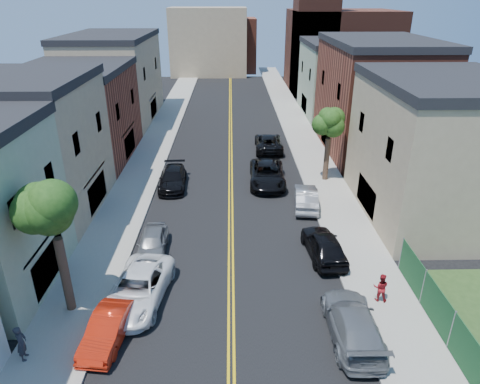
{
  "coord_description": "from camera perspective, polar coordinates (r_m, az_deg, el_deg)",
  "views": [
    {
      "loc": [
        0.08,
        -3.19,
        14.32
      ],
      "look_at": [
        0.65,
        23.5,
        2.0
      ],
      "focal_mm": 32.34,
      "sensor_mm": 36.0,
      "label": 1
    }
  ],
  "objects": [
    {
      "name": "black_car_right",
      "position": [
        26.14,
        11.01,
        -6.88
      ],
      "size": [
        2.32,
        4.87,
        1.61
      ],
      "primitive_type": "imported",
      "rotation": [
        0.0,
        0.0,
        3.23
      ],
      "color": "black",
      "rests_on": "ground"
    },
    {
      "name": "tree_right_far",
      "position": [
        35.17,
        11.89,
        10.15
      ],
      "size": [
        4.4,
        4.4,
        8.03
      ],
      "color": "#38291C",
      "rests_on": "sidewalk_right"
    },
    {
      "name": "silver_car_right",
      "position": [
        31.88,
        8.69,
        -0.73
      ],
      "size": [
        2.08,
        4.69,
        1.5
      ],
      "primitive_type": "imported",
      "rotation": [
        0.0,
        0.0,
        3.03
      ],
      "color": "#94959B",
      "rests_on": "ground"
    },
    {
      "name": "church",
      "position": [
        72.46,
        12.42,
        18.63
      ],
      "size": [
        16.2,
        14.2,
        22.6
      ],
      "color": "#4C2319",
      "rests_on": "ground"
    },
    {
      "name": "backdrop_center",
      "position": [
        89.68,
        -1.33,
        18.79
      ],
      "size": [
        10.0,
        8.0,
        10.0
      ],
      "primitive_type": "cube",
      "color": "brown",
      "rests_on": "ground"
    },
    {
      "name": "sidewalk_left",
      "position": [
        46.18,
        -11.17,
        6.32
      ],
      "size": [
        3.2,
        100.0,
        0.15
      ],
      "primitive_type": "cube",
      "color": "gray",
      "rests_on": "ground"
    },
    {
      "name": "backdrop_left",
      "position": [
        85.7,
        -4.16,
        19.13
      ],
      "size": [
        14.0,
        8.0,
        12.0
      ],
      "primitive_type": "cube",
      "color": "#998466",
      "rests_on": "ground"
    },
    {
      "name": "bldg_left_tan_far",
      "position": [
        55.85,
        -16.29,
        13.95
      ],
      "size": [
        9.0,
        16.0,
        9.5
      ],
      "primitive_type": "cube",
      "color": "#998466",
      "rests_on": "ground"
    },
    {
      "name": "white_pickup",
      "position": [
        22.9,
        -13.29,
        -12.24
      ],
      "size": [
        3.34,
        5.95,
        1.57
      ],
      "primitive_type": "imported",
      "rotation": [
        0.0,
        0.0,
        -0.13
      ],
      "color": "white",
      "rests_on": "ground"
    },
    {
      "name": "sidewalk_right",
      "position": [
        46.15,
        8.66,
        6.5
      ],
      "size": [
        3.2,
        100.0,
        0.15
      ],
      "primitive_type": "cube",
      "color": "gray",
      "rests_on": "ground"
    },
    {
      "name": "curb_right",
      "position": [
        45.88,
        6.49,
        6.52
      ],
      "size": [
        0.3,
        100.0,
        0.15
      ],
      "primitive_type": "cube",
      "color": "gray",
      "rests_on": "ground"
    },
    {
      "name": "bldg_left_brick",
      "position": [
        42.91,
        -20.61,
        9.28
      ],
      "size": [
        9.0,
        12.0,
        8.0
      ],
      "primitive_type": "cube",
      "color": "brown",
      "rests_on": "ground"
    },
    {
      "name": "pedestrian_left",
      "position": [
        21.26,
        -26.89,
        -17.34
      ],
      "size": [
        0.51,
        0.67,
        1.67
      ],
      "primitive_type": "imported",
      "rotation": [
        0.0,
        0.0,
        1.76
      ],
      "color": "#282930",
      "rests_on": "sidewalk_left"
    },
    {
      "name": "red_sedan",
      "position": [
        21.14,
        -16.95,
        -16.73
      ],
      "size": [
        1.95,
        4.28,
        1.36
      ],
      "primitive_type": "imported",
      "rotation": [
        0.0,
        0.0,
        -0.13
      ],
      "color": "red",
      "rests_on": "ground"
    },
    {
      "name": "black_car_left",
      "position": [
        35.21,
        -8.87,
        1.77
      ],
      "size": [
        2.26,
        5.15,
        1.47
      ],
      "primitive_type": "imported",
      "rotation": [
        0.0,
        0.0,
        0.04
      ],
      "color": "black",
      "rests_on": "ground"
    },
    {
      "name": "grey_car_left",
      "position": [
        26.55,
        -11.48,
        -6.61
      ],
      "size": [
        1.84,
        4.24,
        1.43
      ],
      "primitive_type": "imported",
      "rotation": [
        0.0,
        0.0,
        0.04
      ],
      "color": "slate",
      "rests_on": "ground"
    },
    {
      "name": "pedestrian_right",
      "position": [
        23.23,
        18.07,
        -11.88
      ],
      "size": [
        0.89,
        0.77,
        1.54
      ],
      "primitive_type": "imported",
      "rotation": [
        0.0,
        0.0,
        2.85
      ],
      "color": "maroon",
      "rests_on": "sidewalk_right"
    },
    {
      "name": "tree_left_mid",
      "position": [
        20.47,
        -23.99,
        0.31
      ],
      "size": [
        5.2,
        5.2,
        9.29
      ],
      "color": "#38291C",
      "rests_on": "sidewalk_left"
    },
    {
      "name": "curb_left",
      "position": [
        45.91,
        -9.01,
        6.38
      ],
      "size": [
        0.3,
        100.0,
        0.15
      ],
      "primitive_type": "cube",
      "color": "gray",
      "rests_on": "ground"
    },
    {
      "name": "bldg_left_tan_near",
      "position": [
        33.01,
        -26.5,
        4.81
      ],
      "size": [
        9.0,
        10.0,
        9.0
      ],
      "primitive_type": "cube",
      "color": "#998466",
      "rests_on": "ground"
    },
    {
      "name": "black_suv_lane",
      "position": [
        35.43,
        3.61,
        2.36
      ],
      "size": [
        3.02,
        6.17,
        1.69
      ],
      "primitive_type": "imported",
      "rotation": [
        0.0,
        0.0,
        -0.04
      ],
      "color": "black",
      "rests_on": "ground"
    },
    {
      "name": "bldg_right_brick",
      "position": [
        44.47,
        17.42,
        11.56
      ],
      "size": [
        9.0,
        14.0,
        10.0
      ],
      "primitive_type": "cube",
      "color": "brown",
      "rests_on": "ground"
    },
    {
      "name": "dark_car_right_far",
      "position": [
        43.43,
        3.79,
        6.56
      ],
      "size": [
        2.73,
        5.72,
        1.57
      ],
      "primitive_type": "imported",
      "rotation": [
        0.0,
        0.0,
        3.12
      ],
      "color": "black",
      "rests_on": "ground"
    },
    {
      "name": "fence_right",
      "position": [
        20.6,
        27.95,
        -18.69
      ],
      "size": [
        0.04,
        15.0,
        1.9
      ],
      "primitive_type": "cube",
      "color": "#143F1E",
      "rests_on": "sidewalk_right"
    },
    {
      "name": "grey_car_right",
      "position": [
        21.0,
        14.65,
        -16.37
      ],
      "size": [
        2.22,
        5.37,
        1.55
      ],
      "primitive_type": "imported",
      "rotation": [
        0.0,
        0.0,
        3.13
      ],
      "color": "slate",
      "rests_on": "ground"
    },
    {
      "name": "bldg_right_tan",
      "position": [
        32.09,
        24.65,
        4.64
      ],
      "size": [
        9.0,
        12.0,
        9.0
      ],
      "primitive_type": "cube",
      "color": "#998466",
      "rests_on": "ground"
    },
    {
      "name": "bldg_right_palegrn",
      "position": [
        57.8,
        13.15,
        14.11
      ],
      "size": [
        9.0,
        12.0,
        8.5
      ],
      "primitive_type": "cube",
      "color": "gray",
      "rests_on": "ground"
    }
  ]
}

